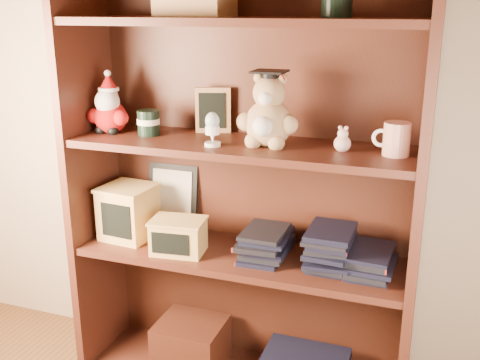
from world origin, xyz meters
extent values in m
cube|color=tan|center=(0.00, 1.50, 1.25)|extent=(3.00, 0.04, 2.50)
cube|color=#441E13|center=(-0.62, 1.30, 0.80)|extent=(0.03, 0.35, 1.60)
cube|color=#441E13|center=(0.55, 1.30, 0.80)|extent=(0.03, 0.35, 1.60)
cube|color=#3F1C11|center=(-0.04, 1.47, 0.80)|extent=(1.20, 0.02, 1.60)
cube|color=#441E13|center=(-0.04, 1.30, 1.34)|extent=(1.14, 0.33, 0.02)
cube|color=#3F1C11|center=(-0.24, 1.30, 0.14)|extent=(0.25, 0.22, 0.18)
cube|color=#441E13|center=(-0.04, 1.30, 0.54)|extent=(1.14, 0.33, 0.02)
cube|color=#441E13|center=(-0.04, 1.30, 0.94)|extent=(1.14, 0.33, 0.02)
sphere|color=#A50F0F|center=(-0.53, 1.30, 1.00)|extent=(0.12, 0.12, 0.12)
sphere|color=#A50F0F|center=(-0.58, 1.29, 1.01)|extent=(0.05, 0.05, 0.05)
sphere|color=#A50F0F|center=(-0.48, 1.29, 1.01)|extent=(0.05, 0.05, 0.05)
sphere|color=black|center=(-0.55, 1.28, 0.96)|extent=(0.04, 0.04, 0.04)
sphere|color=black|center=(-0.50, 1.28, 0.96)|extent=(0.04, 0.04, 0.04)
sphere|color=white|center=(-0.53, 1.29, 1.06)|extent=(0.09, 0.09, 0.09)
sphere|color=#D8B293|center=(-0.53, 1.30, 1.08)|extent=(0.06, 0.06, 0.06)
cone|color=#A50F0F|center=(-0.53, 1.30, 1.13)|extent=(0.07, 0.07, 0.06)
sphere|color=white|center=(-0.53, 1.30, 1.16)|extent=(0.02, 0.02, 0.02)
cylinder|color=white|center=(-0.53, 1.30, 1.10)|extent=(0.07, 0.07, 0.01)
cylinder|color=black|center=(-0.38, 1.30, 0.99)|extent=(0.08, 0.08, 0.09)
cylinder|color=beige|center=(-0.38, 1.30, 1.00)|extent=(0.08, 0.08, 0.02)
cube|color=#9E7547|center=(-0.18, 1.42, 1.03)|extent=(0.12, 0.06, 0.16)
cube|color=black|center=(-0.18, 1.41, 1.03)|extent=(0.09, 0.03, 0.13)
cube|color=#9E7547|center=(-0.18, 1.45, 0.96)|extent=(0.07, 0.07, 0.01)
cylinder|color=white|center=(-0.11, 1.23, 0.96)|extent=(0.05, 0.05, 0.01)
cone|color=white|center=(-0.11, 1.23, 0.98)|extent=(0.02, 0.02, 0.04)
cylinder|color=white|center=(-0.11, 1.23, 1.00)|extent=(0.05, 0.05, 0.03)
ellipsoid|color=#A3BAC6|center=(-0.11, 1.23, 1.03)|extent=(0.05, 0.05, 0.06)
sphere|color=tan|center=(0.06, 1.30, 1.02)|extent=(0.15, 0.15, 0.15)
sphere|color=white|center=(0.06, 1.24, 1.02)|extent=(0.07, 0.07, 0.07)
sphere|color=tan|center=(-0.01, 1.28, 1.03)|extent=(0.06, 0.06, 0.06)
sphere|color=tan|center=(0.13, 1.28, 1.03)|extent=(0.06, 0.06, 0.06)
sphere|color=tan|center=(0.02, 1.26, 0.97)|extent=(0.05, 0.05, 0.05)
sphere|color=tan|center=(0.10, 1.26, 0.97)|extent=(0.05, 0.05, 0.05)
sphere|color=tan|center=(0.06, 1.30, 1.12)|extent=(0.11, 0.11, 0.11)
sphere|color=white|center=(0.06, 1.26, 1.11)|extent=(0.04, 0.04, 0.04)
sphere|color=tan|center=(0.02, 1.32, 1.16)|extent=(0.04, 0.04, 0.04)
sphere|color=tan|center=(0.10, 1.32, 1.16)|extent=(0.04, 0.04, 0.04)
cylinder|color=black|center=(0.06, 1.30, 1.17)|extent=(0.05, 0.05, 0.02)
cube|color=black|center=(0.06, 1.30, 1.19)|extent=(0.10, 0.10, 0.01)
cylinder|color=#A50F0F|center=(0.11, 1.28, 1.17)|extent=(0.00, 0.05, 0.03)
sphere|color=#D2A9A2|center=(0.30, 1.30, 0.97)|extent=(0.05, 0.05, 0.05)
sphere|color=#D2A9A2|center=(0.30, 1.30, 1.01)|extent=(0.03, 0.03, 0.03)
sphere|color=#D2A9A2|center=(0.29, 1.30, 1.02)|extent=(0.01, 0.01, 0.01)
sphere|color=#D2A9A2|center=(0.31, 1.30, 1.02)|extent=(0.01, 0.01, 0.01)
cylinder|color=silver|center=(0.46, 1.30, 1.00)|extent=(0.08, 0.08, 0.10)
torus|color=white|center=(0.42, 1.30, 1.00)|extent=(0.06, 0.01, 0.06)
cube|color=black|center=(-0.36, 1.45, 0.68)|extent=(0.20, 0.05, 0.26)
cube|color=beige|center=(-0.36, 1.43, 0.68)|extent=(0.16, 0.03, 0.21)
cube|color=tan|center=(-0.48, 1.30, 0.65)|extent=(0.19, 0.19, 0.19)
cube|color=black|center=(-0.48, 1.22, 0.65)|extent=(0.12, 0.01, 0.12)
cube|color=tan|center=(-0.48, 1.30, 0.74)|extent=(0.20, 0.20, 0.01)
cube|color=tan|center=(-0.24, 1.24, 0.61)|extent=(0.19, 0.15, 0.12)
cube|color=black|center=(-0.24, 1.18, 0.61)|extent=(0.13, 0.02, 0.08)
cube|color=tan|center=(-0.24, 1.24, 0.67)|extent=(0.20, 0.16, 0.01)
cube|color=black|center=(0.06, 1.30, 0.56)|extent=(0.14, 0.20, 0.02)
cube|color=black|center=(0.06, 1.30, 0.57)|extent=(0.14, 0.20, 0.02)
cube|color=black|center=(0.06, 1.30, 0.59)|extent=(0.14, 0.20, 0.02)
cube|color=black|center=(0.06, 1.30, 0.61)|extent=(0.14, 0.20, 0.02)
cube|color=black|center=(0.06, 1.30, 0.62)|extent=(0.14, 0.20, 0.02)
cube|color=black|center=(0.06, 1.30, 0.64)|extent=(0.14, 0.20, 0.02)
cube|color=black|center=(0.27, 1.30, 0.56)|extent=(0.14, 0.20, 0.02)
cube|color=black|center=(0.27, 1.30, 0.57)|extent=(0.14, 0.20, 0.02)
cube|color=black|center=(0.27, 1.30, 0.59)|extent=(0.14, 0.20, 0.02)
cube|color=black|center=(0.27, 1.30, 0.61)|extent=(0.14, 0.20, 0.02)
cube|color=black|center=(0.27, 1.30, 0.62)|extent=(0.14, 0.20, 0.02)
cube|color=black|center=(0.27, 1.30, 0.64)|extent=(0.14, 0.20, 0.02)
cube|color=black|center=(0.27, 1.30, 0.65)|extent=(0.14, 0.20, 0.02)
cube|color=black|center=(0.27, 1.30, 0.67)|extent=(0.14, 0.20, 0.02)
cube|color=black|center=(0.27, 1.30, 0.69)|extent=(0.14, 0.20, 0.02)
cube|color=black|center=(0.41, 1.30, 0.56)|extent=(0.14, 0.20, 0.02)
cube|color=black|center=(0.41, 1.30, 0.57)|extent=(0.14, 0.20, 0.02)
cube|color=black|center=(0.41, 1.30, 0.59)|extent=(0.14, 0.20, 0.02)
cube|color=black|center=(0.41, 1.30, 0.61)|extent=(0.14, 0.20, 0.02)
cube|color=black|center=(0.41, 1.30, 0.62)|extent=(0.14, 0.20, 0.02)
camera|label=1|loc=(0.57, -0.40, 1.38)|focal=42.00mm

